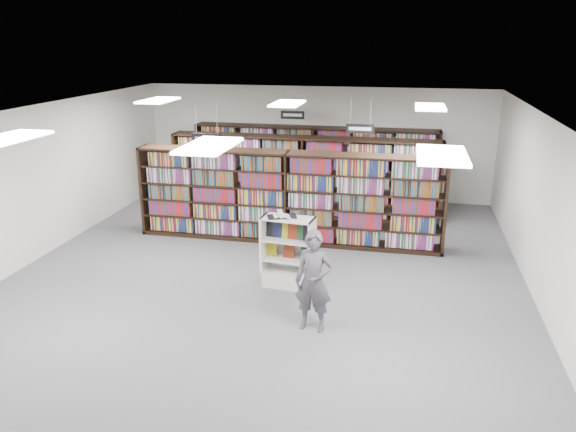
% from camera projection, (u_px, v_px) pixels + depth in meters
% --- Properties ---
extents(floor, '(12.00, 12.00, 0.00)m').
position_uv_depth(floor, '(267.00, 275.00, 11.21)').
color(floor, '#4B4B50').
rests_on(floor, ground).
extents(ceiling, '(10.00, 12.00, 0.10)m').
position_uv_depth(ceiling, '(265.00, 114.00, 10.23)').
color(ceiling, white).
rests_on(ceiling, wall_back).
extents(wall_back, '(10.00, 0.10, 3.20)m').
position_uv_depth(wall_back, '(316.00, 142.00, 16.31)').
color(wall_back, white).
rests_on(wall_back, ground).
extents(wall_front, '(10.00, 0.10, 3.20)m').
position_uv_depth(wall_front, '(105.00, 374.00, 5.13)').
color(wall_front, white).
rests_on(wall_front, ground).
extents(wall_left, '(0.10, 12.00, 3.20)m').
position_uv_depth(wall_left, '(34.00, 184.00, 11.71)').
color(wall_left, white).
rests_on(wall_left, ground).
extents(wall_right, '(0.10, 12.00, 3.20)m').
position_uv_depth(wall_right, '(545.00, 214.00, 9.73)').
color(wall_right, white).
rests_on(wall_right, ground).
extents(bookshelf_row_near, '(7.00, 0.60, 2.10)m').
position_uv_depth(bookshelf_row_near, '(288.00, 197.00, 12.75)').
color(bookshelf_row_near, black).
rests_on(bookshelf_row_near, floor).
extents(bookshelf_row_mid, '(7.00, 0.60, 2.10)m').
position_uv_depth(bookshelf_row_mid, '(304.00, 177.00, 14.61)').
color(bookshelf_row_mid, black).
rests_on(bookshelf_row_mid, floor).
extents(bookshelf_row_far, '(7.00, 0.60, 2.10)m').
position_uv_depth(bookshelf_row_far, '(314.00, 163.00, 16.20)').
color(bookshelf_row_far, black).
rests_on(bookshelf_row_far, floor).
extents(aisle_sign_left, '(0.65, 0.02, 0.80)m').
position_uv_depth(aisle_sign_left, '(207.00, 138.00, 11.66)').
color(aisle_sign_left, '#B2B2B7').
rests_on(aisle_sign_left, ceiling).
extents(aisle_sign_right, '(0.65, 0.02, 0.80)m').
position_uv_depth(aisle_sign_right, '(360.00, 128.00, 12.93)').
color(aisle_sign_right, '#B2B2B7').
rests_on(aisle_sign_right, ceiling).
extents(aisle_sign_center, '(0.65, 0.02, 0.80)m').
position_uv_depth(aisle_sign_center, '(293.00, 114.00, 15.19)').
color(aisle_sign_center, '#B2B2B7').
rests_on(aisle_sign_center, ceiling).
extents(troffer_front_left, '(0.60, 1.20, 0.04)m').
position_uv_depth(troffer_front_left, '(11.00, 138.00, 8.04)').
color(troffer_front_left, white).
rests_on(troffer_front_left, ceiling).
extents(troffer_front_center, '(0.60, 1.20, 0.04)m').
position_uv_depth(troffer_front_center, '(209.00, 146.00, 7.45)').
color(troffer_front_center, white).
rests_on(troffer_front_center, ceiling).
extents(troffer_front_right, '(0.60, 1.20, 0.04)m').
position_uv_depth(troffer_front_right, '(442.00, 155.00, 6.86)').
color(troffer_front_right, white).
rests_on(troffer_front_right, ceiling).
extents(troffer_back_left, '(0.60, 1.20, 0.04)m').
position_uv_depth(troffer_back_left, '(158.00, 100.00, 12.70)').
color(troffer_back_left, white).
rests_on(troffer_back_left, ceiling).
extents(troffer_back_center, '(0.60, 1.20, 0.04)m').
position_uv_depth(troffer_back_center, '(288.00, 104.00, 12.11)').
color(troffer_back_center, white).
rests_on(troffer_back_center, ceiling).
extents(troffer_back_right, '(0.60, 1.20, 0.04)m').
position_uv_depth(troffer_back_right, '(430.00, 107.00, 11.51)').
color(troffer_back_right, white).
rests_on(troffer_back_right, ceiling).
extents(endcap_display, '(1.02, 0.59, 1.37)m').
position_uv_depth(endcap_display, '(289.00, 262.00, 10.63)').
color(endcap_display, white).
rests_on(endcap_display, floor).
extents(open_book, '(0.61, 0.48, 0.12)m').
position_uv_depth(open_book, '(281.00, 215.00, 10.35)').
color(open_book, black).
rests_on(open_book, endcap_display).
extents(shopper, '(0.65, 0.46, 1.68)m').
position_uv_depth(shopper, '(314.00, 281.00, 8.90)').
color(shopper, '#4E4A54').
rests_on(shopper, floor).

